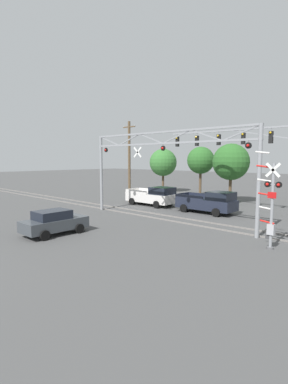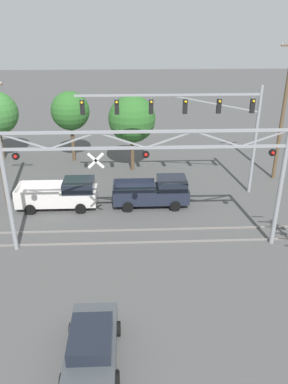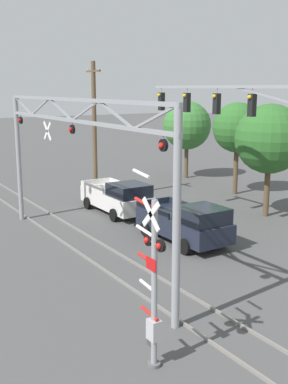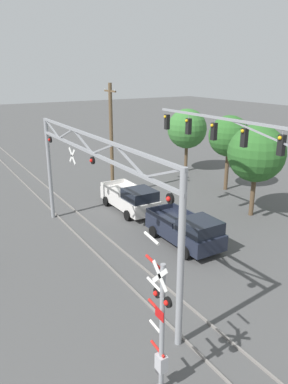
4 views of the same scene
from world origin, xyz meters
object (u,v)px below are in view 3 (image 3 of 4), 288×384
at_px(pickup_truck_following, 119,197).
at_px(background_tree_far_left_verge, 187,126).
at_px(pickup_truck_lead, 186,223).
at_px(background_tree_beyond_span, 237,128).
at_px(crossing_signal_mast, 153,289).
at_px(background_tree_far_right_verge, 270,139).
at_px(traffic_signal_span, 273,125).
at_px(utility_pole_left, 94,130).
at_px(crossing_gantry, 73,149).

relative_size(pickup_truck_following, background_tree_far_left_verge, 0.87).
height_order(pickup_truck_lead, background_tree_beyond_span, background_tree_beyond_span).
relative_size(crossing_signal_mast, background_tree_far_right_verge, 0.81).
relative_size(traffic_signal_span, utility_pole_left, 1.44).
bearing_deg(crossing_gantry, crossing_signal_mast, -11.21).
bearing_deg(background_tree_far_left_verge, crossing_gantry, -50.85).
bearing_deg(crossing_gantry, utility_pole_left, 148.95).
relative_size(crossing_gantry, traffic_signal_span, 1.18).
bearing_deg(pickup_truck_following, background_tree_far_right_verge, 54.09).
distance_m(utility_pole_left, background_tree_beyond_span, 9.66).
xyz_separation_m(utility_pole_left, background_tree_beyond_span, (3.53, 8.99, -0.00)).
relative_size(crossing_gantry, pickup_truck_following, 2.78).
bearing_deg(background_tree_beyond_span, background_tree_far_left_verge, 173.06).
relative_size(traffic_signal_span, background_tree_beyond_span, 2.02).
bearing_deg(background_tree_far_left_verge, utility_pole_left, -72.07).
height_order(traffic_signal_span, background_tree_far_right_verge, traffic_signal_span).
bearing_deg(background_tree_far_left_verge, background_tree_beyond_span, -6.94).
height_order(crossing_gantry, background_tree_far_right_verge, crossing_gantry).
height_order(crossing_signal_mast, background_tree_far_right_verge, background_tree_far_right_verge).
bearing_deg(crossing_gantry, background_tree_beyond_span, 111.93).
relative_size(pickup_truck_following, utility_pole_left, 0.61).
bearing_deg(background_tree_beyond_span, crossing_gantry, -68.07).
bearing_deg(pickup_truck_lead, background_tree_beyond_span, 125.95).
xyz_separation_m(utility_pole_left, background_tree_far_right_verge, (8.88, 6.42, -0.14)).
distance_m(crossing_gantry, pickup_truck_following, 8.48).
distance_m(crossing_gantry, traffic_signal_span, 8.35).
height_order(background_tree_beyond_span, background_tree_far_right_verge, background_tree_far_right_verge).
height_order(traffic_signal_span, pickup_truck_lead, traffic_signal_span).
bearing_deg(pickup_truck_following, utility_pole_left, 173.26).
bearing_deg(traffic_signal_span, pickup_truck_lead, -151.99).
height_order(utility_pole_left, background_tree_far_left_verge, utility_pole_left).
bearing_deg(pickup_truck_following, background_tree_far_left_verge, 124.55).
distance_m(pickup_truck_following, utility_pole_left, 5.32).
height_order(crossing_signal_mast, background_tree_beyond_span, background_tree_beyond_span).
xyz_separation_m(traffic_signal_span, background_tree_far_left_verge, (-16.89, 8.39, -1.47)).
bearing_deg(background_tree_far_right_verge, crossing_signal_mast, -56.12).
height_order(traffic_signal_span, background_tree_beyond_span, traffic_signal_span).
height_order(traffic_signal_span, background_tree_far_left_verge, traffic_signal_span).
bearing_deg(crossing_signal_mast, crossing_gantry, 168.79).
xyz_separation_m(crossing_gantry, traffic_signal_span, (4.29, 7.10, 0.99)).
bearing_deg(background_tree_far_right_verge, traffic_signal_span, -45.98).
distance_m(traffic_signal_span, pickup_truck_lead, 6.11).
relative_size(traffic_signal_span, background_tree_far_left_verge, 2.05).
distance_m(crossing_signal_mast, background_tree_beyond_span, 22.12).
distance_m(crossing_signal_mast, pickup_truck_following, 15.92).
relative_size(traffic_signal_span, pickup_truck_following, 2.36).
height_order(crossing_gantry, traffic_signal_span, traffic_signal_span).
height_order(crossing_signal_mast, background_tree_far_left_verge, background_tree_far_left_verge).
relative_size(pickup_truck_lead, background_tree_beyond_span, 0.83).
distance_m(crossing_signal_mast, background_tree_far_left_verge, 27.50).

